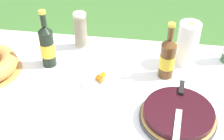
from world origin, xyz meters
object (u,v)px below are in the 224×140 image
Objects in this scene: serving_knife at (180,105)px; cider_bottle_amber at (167,58)px; juice_bottle_red at (47,46)px; berry_tart at (178,115)px; paper_towel_roll at (187,44)px; cup_stack at (80,30)px; snack_plate_left at (100,79)px.

cider_bottle_amber is at bearing -161.90° from serving_knife.
berry_tart is at bearing -24.91° from juice_bottle_red.
paper_towel_roll is at bearing 83.62° from berry_tart.
cider_bottle_amber reaches higher than paper_towel_roll.
berry_tart is 1.05× the size of juice_bottle_red.
cup_stack is 0.71× the size of cider_bottle_amber.
juice_bottle_red reaches higher than snack_plate_left.
berry_tart is 0.89× the size of serving_knife.
serving_knife is at bearing -96.41° from paper_towel_roll.
snack_plate_left is (0.29, -0.10, -0.11)m from juice_bottle_red.
paper_towel_roll is at bearing 50.60° from cider_bottle_amber.
serving_knife is 0.73m from juice_bottle_red.
berry_tart is 0.32m from cider_bottle_amber.
paper_towel_roll is (0.58, -0.08, 0.01)m from cup_stack.
cup_stack is at bearing 118.42° from snack_plate_left.
cup_stack is at bearing 55.25° from juice_bottle_red.
cider_bottle_amber is at bearing -0.96° from juice_bottle_red.
cup_stack is 0.59m from paper_towel_roll.
paper_towel_roll reaches higher than serving_knife.
paper_towel_roll reaches higher than snack_plate_left.
paper_towel_roll is (0.05, 0.42, 0.09)m from berry_tart.
cider_bottle_amber is 0.95× the size of juice_bottle_red.
cider_bottle_amber is 0.35m from snack_plate_left.
snack_plate_left is at bearing -153.29° from paper_towel_roll.
cider_bottle_amber is at bearing 15.54° from snack_plate_left.
cup_stack is 0.23m from juice_bottle_red.
juice_bottle_red is 1.64× the size of snack_plate_left.
juice_bottle_red is (-0.61, 0.01, 0.01)m from cider_bottle_amber.
juice_bottle_red reaches higher than cider_bottle_amber.
cider_bottle_amber is at bearing -129.40° from paper_towel_roll.
berry_tart is at bearing -43.07° from cup_stack.
berry_tart is 0.74m from juice_bottle_red.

